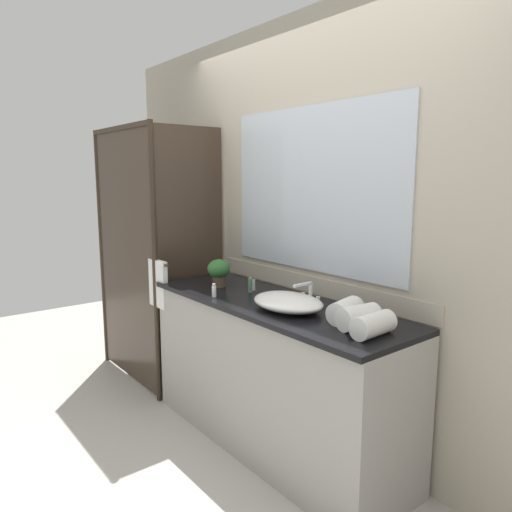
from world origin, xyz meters
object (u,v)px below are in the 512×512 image
(amenity_bottle_conditioner, at_px, (250,285))
(rolled_towel_middle, at_px, (359,317))
(faucet, at_px, (309,297))
(amenity_bottle_lotion, at_px, (253,284))
(amenity_bottle_body_wash, at_px, (214,291))
(sink_basin, at_px, (288,302))
(rolled_towel_near_edge, at_px, (373,325))
(rolled_towel_far_edge, at_px, (345,311))
(potted_plant, at_px, (219,271))

(amenity_bottle_conditioner, relative_size, rolled_towel_middle, 0.49)
(faucet, xyz_separation_m, amenity_bottle_lotion, (-0.48, -0.04, -0.00))
(faucet, distance_m, amenity_bottle_body_wash, 0.58)
(sink_basin, height_order, amenity_bottle_conditioner, amenity_bottle_conditioner)
(sink_basin, distance_m, amenity_bottle_conditioner, 0.45)
(amenity_bottle_body_wash, bearing_deg, rolled_towel_near_edge, 9.08)
(rolled_towel_middle, bearing_deg, faucet, 164.85)
(faucet, height_order, amenity_bottle_conditioner, faucet)
(rolled_towel_near_edge, bearing_deg, sink_basin, -179.36)
(sink_basin, relative_size, rolled_towel_near_edge, 1.93)
(sink_basin, relative_size, faucet, 2.59)
(faucet, bearing_deg, rolled_towel_far_edge, -14.84)
(potted_plant, bearing_deg, amenity_bottle_lotion, 25.74)
(faucet, bearing_deg, sink_basin, -90.00)
(potted_plant, bearing_deg, faucet, 11.66)
(sink_basin, relative_size, rolled_towel_far_edge, 2.23)
(amenity_bottle_body_wash, relative_size, rolled_towel_far_edge, 0.41)
(sink_basin, distance_m, amenity_bottle_lotion, 0.49)
(faucet, height_order, potted_plant, potted_plant)
(sink_basin, bearing_deg, potted_plant, 178.54)
(sink_basin, xyz_separation_m, amenity_bottle_body_wash, (-0.49, -0.16, -0.00))
(amenity_bottle_body_wash, bearing_deg, rolled_towel_far_edge, 15.44)
(potted_plant, xyz_separation_m, rolled_towel_near_edge, (1.27, -0.01, -0.05))
(rolled_towel_middle, bearing_deg, rolled_towel_far_edge, 163.88)
(potted_plant, xyz_separation_m, rolled_towel_far_edge, (1.05, 0.05, -0.05))
(faucet, relative_size, amenity_bottle_lotion, 1.95)
(sink_basin, relative_size, rolled_towel_middle, 2.16)
(sink_basin, distance_m, potted_plant, 0.70)
(amenity_bottle_lotion, xyz_separation_m, amenity_bottle_conditioner, (0.03, -0.05, 0.01))
(faucet, bearing_deg, amenity_bottle_body_wash, -146.22)
(faucet, bearing_deg, potted_plant, -168.34)
(amenity_bottle_lotion, distance_m, amenity_bottle_body_wash, 0.29)
(amenity_bottle_body_wash, distance_m, amenity_bottle_conditioner, 0.25)
(rolled_towel_near_edge, relative_size, rolled_towel_middle, 1.12)
(amenity_bottle_body_wash, relative_size, amenity_bottle_conditioner, 0.82)
(rolled_towel_middle, bearing_deg, sink_basin, -175.43)
(potted_plant, xyz_separation_m, amenity_bottle_lotion, (0.22, 0.11, -0.07))
(rolled_towel_far_edge, bearing_deg, rolled_towel_near_edge, -15.84)
(amenity_bottle_body_wash, xyz_separation_m, amenity_bottle_conditioner, (0.04, 0.24, 0.01))
(faucet, distance_m, rolled_towel_far_edge, 0.36)
(amenity_bottle_conditioner, bearing_deg, faucet, 10.41)
(faucet, xyz_separation_m, amenity_bottle_conditioner, (-0.44, -0.08, 0.00))
(sink_basin, bearing_deg, amenity_bottle_body_wash, -161.48)
(faucet, bearing_deg, amenity_bottle_conditioner, -169.59)
(faucet, height_order, amenity_bottle_lotion, faucet)
(amenity_bottle_lotion, distance_m, amenity_bottle_conditioner, 0.06)
(amenity_bottle_lotion, xyz_separation_m, rolled_towel_near_edge, (1.05, -0.12, 0.01))
(faucet, bearing_deg, amenity_bottle_lotion, -175.64)
(sink_basin, height_order, rolled_towel_far_edge, rolled_towel_far_edge)
(faucet, distance_m, rolled_towel_middle, 0.48)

